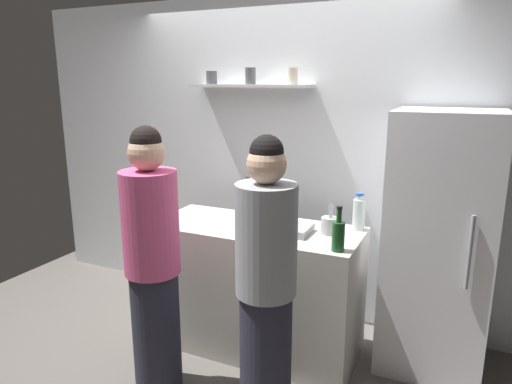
{
  "coord_description": "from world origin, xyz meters",
  "views": [
    {
      "loc": [
        1.38,
        -2.27,
        1.93
      ],
      "look_at": [
        0.09,
        0.53,
        1.18
      ],
      "focal_mm": 32.13,
      "sensor_mm": 36.0,
      "label": 1
    }
  ],
  "objects": [
    {
      "name": "ground_plane",
      "position": [
        0.0,
        0.0,
        0.0
      ],
      "size": [
        5.28,
        5.28,
        0.0
      ],
      "primitive_type": "plane",
      "color": "#59544F"
    },
    {
      "name": "back_wall_assembly",
      "position": [
        -0.0,
        1.25,
        1.3
      ],
      "size": [
        4.8,
        0.32,
        2.6
      ],
      "color": "white",
      "rests_on": "ground"
    },
    {
      "name": "refrigerator",
      "position": [
        1.28,
        0.85,
        0.88
      ],
      "size": [
        0.66,
        0.67,
        1.76
      ],
      "color": "white",
      "rests_on": "ground"
    },
    {
      "name": "counter",
      "position": [
        0.09,
        0.53,
        0.47
      ],
      "size": [
        1.48,
        0.63,
        0.93
      ],
      "primitive_type": "cube",
      "color": "#B7B2A8",
      "rests_on": "ground"
    },
    {
      "name": "baking_pan",
      "position": [
        0.32,
        0.51,
        0.96
      ],
      "size": [
        0.34,
        0.24,
        0.05
      ],
      "primitive_type": "cube",
      "color": "gray",
      "rests_on": "counter"
    },
    {
      "name": "utensil_holder",
      "position": [
        0.6,
        0.59,
        0.99
      ],
      "size": [
        0.11,
        0.11,
        0.22
      ],
      "color": "#B2B2B7",
      "rests_on": "counter"
    },
    {
      "name": "wine_bottle_pale_glass",
      "position": [
        -0.03,
        0.64,
        1.06
      ],
      "size": [
        0.06,
        0.06,
        0.33
      ],
      "color": "#B2BFB2",
      "rests_on": "counter"
    },
    {
      "name": "wine_bottle_green_glass",
      "position": [
        0.74,
        0.31,
        1.04
      ],
      "size": [
        0.08,
        0.08,
        0.28
      ],
      "color": "#19471E",
      "rests_on": "counter"
    },
    {
      "name": "water_bottle_plastic",
      "position": [
        0.76,
        0.76,
        1.05
      ],
      "size": [
        0.08,
        0.08,
        0.26
      ],
      "color": "silver",
      "rests_on": "counter"
    },
    {
      "name": "person_grey_hoodie",
      "position": [
        0.45,
        -0.11,
        0.83
      ],
      "size": [
        0.34,
        0.34,
        1.67
      ],
      "rotation": [
        0.0,
        0.0,
        1.89
      ],
      "color": "#262633",
      "rests_on": "ground"
    },
    {
      "name": "person_pink_top",
      "position": [
        -0.29,
        -0.16,
        0.84
      ],
      "size": [
        0.34,
        0.34,
        1.69
      ],
      "rotation": [
        0.0,
        0.0,
        0.54
      ],
      "color": "#262633",
      "rests_on": "ground"
    }
  ]
}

